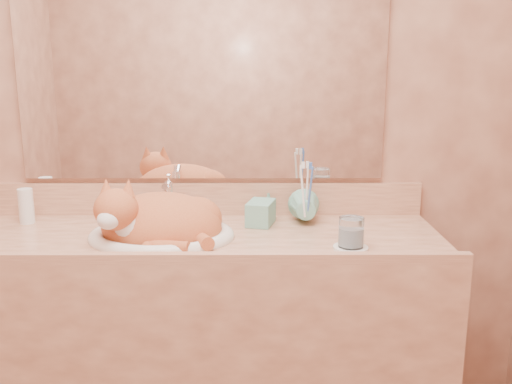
{
  "coord_description": "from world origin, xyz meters",
  "views": [
    {
      "loc": [
        0.19,
        -1.06,
        1.41
      ],
      "look_at": [
        0.19,
        0.7,
        1.0
      ],
      "focal_mm": 40.0,
      "sensor_mm": 36.0,
      "label": 1
    }
  ],
  "objects_px": {
    "cat": "(156,219)",
    "water_glass": "(351,232)",
    "vanity_counter": "(201,354)",
    "soap_dispenser": "(256,203)",
    "toothbrush_cup": "(306,212)",
    "sink_basin": "(161,216)"
  },
  "relations": [
    {
      "from": "cat",
      "to": "water_glass",
      "type": "height_order",
      "value": "cat"
    },
    {
      "from": "vanity_counter",
      "to": "soap_dispenser",
      "type": "relative_size",
      "value": 8.64
    },
    {
      "from": "soap_dispenser",
      "to": "vanity_counter",
      "type": "bearing_deg",
      "value": -145.16
    },
    {
      "from": "cat",
      "to": "water_glass",
      "type": "xyz_separation_m",
      "value": [
        0.61,
        -0.12,
        -0.01
      ]
    },
    {
      "from": "toothbrush_cup",
      "to": "water_glass",
      "type": "bearing_deg",
      "value": -64.53
    },
    {
      "from": "cat",
      "to": "soap_dispenser",
      "type": "xyz_separation_m",
      "value": [
        0.32,
        0.1,
        0.03
      ]
    },
    {
      "from": "vanity_counter",
      "to": "water_glass",
      "type": "relative_size",
      "value": 17.73
    },
    {
      "from": "cat",
      "to": "soap_dispenser",
      "type": "bearing_deg",
      "value": 21.74
    },
    {
      "from": "toothbrush_cup",
      "to": "soap_dispenser",
      "type": "bearing_deg",
      "value": -171.83
    },
    {
      "from": "toothbrush_cup",
      "to": "water_glass",
      "type": "xyz_separation_m",
      "value": [
        0.11,
        -0.24,
        0.0
      ]
    },
    {
      "from": "vanity_counter",
      "to": "sink_basin",
      "type": "bearing_deg",
      "value": -170.08
    },
    {
      "from": "cat",
      "to": "soap_dispenser",
      "type": "relative_size",
      "value": 2.14
    },
    {
      "from": "vanity_counter",
      "to": "cat",
      "type": "relative_size",
      "value": 4.04
    },
    {
      "from": "vanity_counter",
      "to": "cat",
      "type": "distance_m",
      "value": 0.51
    },
    {
      "from": "cat",
      "to": "toothbrush_cup",
      "type": "height_order",
      "value": "cat"
    },
    {
      "from": "toothbrush_cup",
      "to": "cat",
      "type": "bearing_deg",
      "value": -165.9
    },
    {
      "from": "cat",
      "to": "soap_dispenser",
      "type": "height_order",
      "value": "soap_dispenser"
    },
    {
      "from": "vanity_counter",
      "to": "soap_dispenser",
      "type": "distance_m",
      "value": 0.56
    },
    {
      "from": "sink_basin",
      "to": "soap_dispenser",
      "type": "height_order",
      "value": "soap_dispenser"
    },
    {
      "from": "sink_basin",
      "to": "water_glass",
      "type": "bearing_deg",
      "value": -11.3
    },
    {
      "from": "cat",
      "to": "sink_basin",
      "type": "bearing_deg",
      "value": 28.38
    },
    {
      "from": "soap_dispenser",
      "to": "toothbrush_cup",
      "type": "relative_size",
      "value": 1.63
    }
  ]
}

